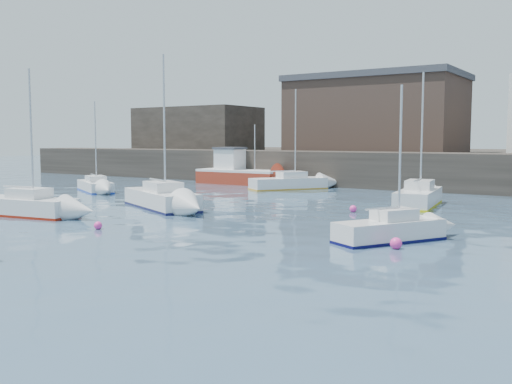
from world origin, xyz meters
The scene contains 15 objects.
water centered at (0.00, 0.00, 0.00)m, with size 220.00×220.00×0.00m, color #2D4760.
quay_wall centered at (0.00, 35.00, 1.50)m, with size 90.00×5.00×3.00m, color #28231E.
land_strip centered at (0.00, 53.00, 1.40)m, with size 90.00×32.00×2.80m, color #28231E.
warehouse centered at (-6.00, 43.00, 6.62)m, with size 16.40×10.40×7.60m.
bldg_west centered at (-28.00, 42.00, 5.30)m, with size 14.00×8.00×5.00m.
fishing_boat centered at (-14.70, 31.50, 1.04)m, with size 8.16×3.10×5.40m.
sailboat_a centered at (-11.57, 7.21, 0.55)m, with size 6.18×2.80×7.75m.
sailboat_b centered at (-7.87, 13.74, 0.58)m, with size 7.21×5.02×8.93m.
sailboat_c centered at (7.41, 10.51, 0.48)m, with size 3.64×4.87×6.24m.
sailboat_e centered at (-19.69, 19.01, 0.46)m, with size 5.60×4.12×6.98m.
sailboat_f centered at (4.61, 23.18, 0.58)m, with size 2.87×6.51×8.18m.
sailboat_h centered at (-7.95, 29.03, 0.53)m, with size 5.27×6.35×8.14m.
buoy_near centered at (-4.83, 6.21, 0.00)m, with size 0.37×0.37×0.37m, color #FF37A0.
buoy_mid centered at (8.15, 9.12, 0.00)m, with size 0.45×0.45×0.45m, color #FF37A0.
buoy_far centered at (2.41, 18.32, 0.00)m, with size 0.40×0.40×0.40m, color #FF37A0.
Camera 1 is at (15.29, -11.35, 4.09)m, focal length 40.00 mm.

